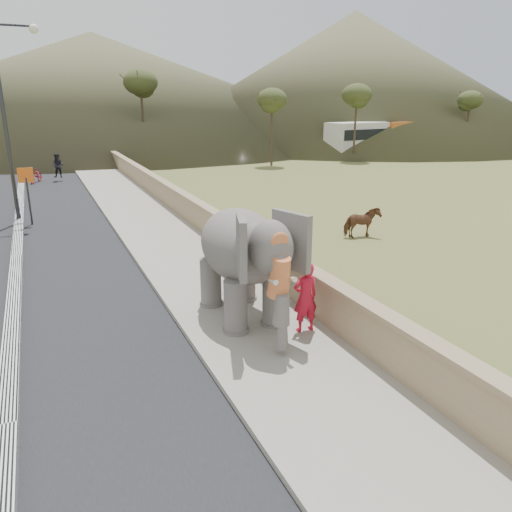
% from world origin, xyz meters
% --- Properties ---
extents(ground, '(160.00, 160.00, 0.00)m').
position_xyz_m(ground, '(0.00, 0.00, 0.00)').
color(ground, olive).
rests_on(ground, ground).
extents(road, '(7.00, 120.00, 0.03)m').
position_xyz_m(road, '(-5.00, 10.00, 0.01)').
color(road, black).
rests_on(road, ground).
extents(median, '(0.35, 120.00, 0.22)m').
position_xyz_m(median, '(-5.00, 10.00, 0.11)').
color(median, black).
rests_on(median, ground).
extents(walkway, '(3.00, 120.00, 0.15)m').
position_xyz_m(walkway, '(0.00, 10.00, 0.07)').
color(walkway, '#9E9687').
rests_on(walkway, ground).
extents(parapet, '(0.30, 120.00, 1.10)m').
position_xyz_m(parapet, '(1.65, 10.00, 0.55)').
color(parapet, tan).
rests_on(parapet, ground).
extents(lamppost, '(1.76, 0.36, 8.00)m').
position_xyz_m(lamppost, '(-4.69, 15.77, 4.87)').
color(lamppost, '#313237').
rests_on(lamppost, ground).
extents(signboard, '(0.60, 0.08, 2.40)m').
position_xyz_m(signboard, '(-4.50, 15.24, 1.64)').
color(signboard, '#2D2D33').
rests_on(signboard, ground).
extents(cow, '(1.41, 0.72, 1.16)m').
position_xyz_m(cow, '(7.03, 8.04, 0.58)').
color(cow, brown).
rests_on(cow, ground).
extents(distant_car, '(4.35, 2.03, 1.44)m').
position_xyz_m(distant_car, '(19.74, 36.34, 0.72)').
color(distant_car, '#BABBC2').
rests_on(distant_car, ground).
extents(bus_white, '(11.26, 4.26, 3.10)m').
position_xyz_m(bus_white, '(25.67, 32.22, 1.55)').
color(bus_white, silver).
rests_on(bus_white, ground).
extents(bus_orange, '(11.03, 2.63, 3.10)m').
position_xyz_m(bus_orange, '(31.64, 31.99, 1.55)').
color(bus_orange, '#CE6524').
rests_on(bus_orange, ground).
extents(hill_right, '(56.00, 56.00, 16.00)m').
position_xyz_m(hill_right, '(36.00, 52.00, 8.00)').
color(hill_right, brown).
rests_on(hill_right, ground).
extents(hill_far, '(80.00, 80.00, 14.00)m').
position_xyz_m(hill_far, '(5.00, 70.00, 7.00)').
color(hill_far, brown).
rests_on(hill_far, ground).
extents(elephant_and_man, '(2.17, 3.69, 2.67)m').
position_xyz_m(elephant_and_man, '(0.02, 2.91, 1.48)').
color(elephant_and_man, slate).
rests_on(elephant_and_man, ground).
extents(motorcyclist, '(2.46, 1.93, 1.80)m').
position_xyz_m(motorcyclist, '(-3.61, 27.28, 0.69)').
color(motorcyclist, maroon).
rests_on(motorcyclist, ground).
extents(trees, '(47.45, 43.36, 7.82)m').
position_xyz_m(trees, '(5.68, 29.19, 3.57)').
color(trees, '#473828').
rests_on(trees, ground).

